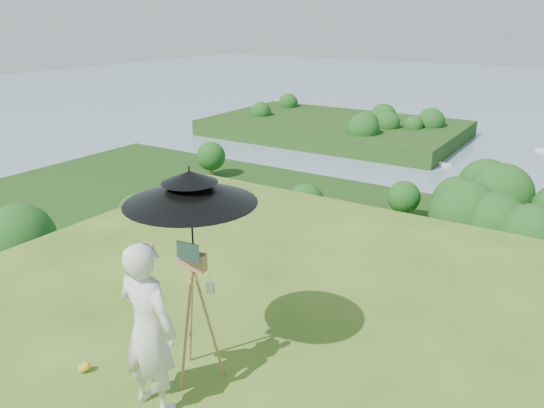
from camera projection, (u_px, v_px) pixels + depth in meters
The scene contains 6 objects.
peninsula at pixel (334, 121), 174.87m from camera, with size 90.00×60.00×12.00m, color #15360E, non-canonical shape.
moored_boats at pixel (543, 156), 149.53m from camera, with size 140.00×140.00×0.70m, color white, non-canonical shape.
painter at pixel (148, 328), 5.06m from camera, with size 0.65×0.43×1.79m, color white.
field_easel at pixel (195, 311), 5.55m from camera, with size 0.61×0.61×1.60m, color #9B6641, non-canonical shape.
sun_umbrella at pixel (192, 217), 5.22m from camera, with size 1.32×1.32×1.05m, color black, non-canonical shape.
painter_cap at pixel (141, 247), 4.78m from camera, with size 0.18×0.21×0.10m, color #D87684, non-canonical shape.
Camera 1 is at (1.15, -2.79, 3.71)m, focal length 35.00 mm.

